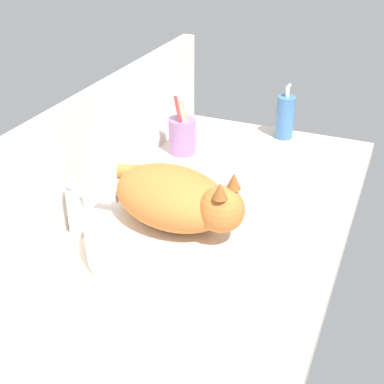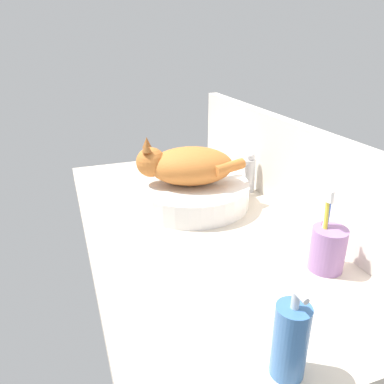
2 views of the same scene
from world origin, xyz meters
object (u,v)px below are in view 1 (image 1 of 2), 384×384
(faucet, at_px, (80,204))
(cat, at_px, (177,198))
(sink_basin, at_px, (172,234))
(soap_dispenser, at_px, (285,117))
(toothbrush_cup, at_px, (182,134))

(faucet, bearing_deg, cat, -83.76)
(sink_basin, distance_m, soap_dispenser, 0.65)
(sink_basin, distance_m, cat, 0.09)
(cat, bearing_deg, soap_dispenser, -5.19)
(faucet, height_order, toothbrush_cup, toothbrush_cup)
(soap_dispenser, bearing_deg, faucet, 157.72)
(sink_basin, xyz_separation_m, toothbrush_cup, (0.43, 0.16, 0.02))
(soap_dispenser, xyz_separation_m, toothbrush_cup, (-0.21, 0.24, -0.01))
(sink_basin, bearing_deg, soap_dispenser, -6.40)
(cat, xyz_separation_m, toothbrush_cup, (0.43, 0.18, -0.07))
(sink_basin, distance_m, faucet, 0.21)
(cat, relative_size, soap_dispenser, 1.95)
(faucet, bearing_deg, sink_basin, -82.62)
(faucet, relative_size, soap_dispenser, 0.85)
(sink_basin, height_order, cat, cat)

